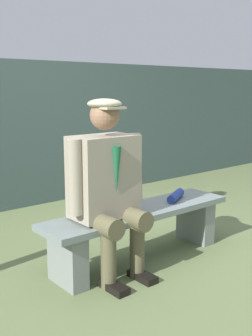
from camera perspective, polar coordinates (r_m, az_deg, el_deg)
ground_plane at (r=3.47m, az=1.84°, el=-12.46°), size 30.00×30.00×0.00m
bench at (r=3.36m, az=1.88°, el=-7.86°), size 1.68×0.41×0.43m
seated_man at (r=3.00m, az=-2.61°, el=-1.87°), size 0.65×0.55×1.30m
rolled_magazine at (r=3.59m, az=6.86°, el=-3.82°), size 0.29×0.20×0.07m
stadium_wall at (r=4.99m, az=-14.41°, el=4.48°), size 12.00×0.24×1.69m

